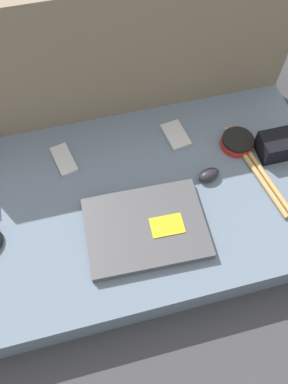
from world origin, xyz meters
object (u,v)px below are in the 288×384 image
(laptop, at_px, (146,228))
(phone_silver, at_px, (176,135))
(speaker_puck, at_px, (237,142))
(phone_black, at_px, (64,160))
(camera_pouch, at_px, (280,145))
(computer_mouse, at_px, (209,175))

(laptop, xyz_separation_m, phone_silver, (0.17, 0.29, -0.01))
(speaker_puck, distance_m, phone_black, 0.54)
(camera_pouch, bearing_deg, speaker_puck, 154.72)
(laptop, height_order, speaker_puck, speaker_puck)
(laptop, height_order, phone_silver, laptop)
(laptop, relative_size, phone_black, 2.78)
(speaker_puck, xyz_separation_m, phone_black, (-0.54, 0.07, -0.01))
(computer_mouse, distance_m, camera_pouch, 0.25)
(speaker_puck, relative_size, phone_black, 0.84)
(speaker_puck, distance_m, phone_silver, 0.20)
(phone_silver, bearing_deg, laptop, -128.84)
(computer_mouse, xyz_separation_m, phone_black, (-0.41, 0.17, -0.01))
(computer_mouse, bearing_deg, camera_pouch, -5.36)
(laptop, distance_m, computer_mouse, 0.25)
(computer_mouse, bearing_deg, speaker_puck, 21.91)
(phone_silver, height_order, phone_black, same)
(speaker_puck, relative_size, phone_silver, 0.89)
(camera_pouch, bearing_deg, computer_mouse, -170.55)
(laptop, height_order, phone_black, laptop)
(speaker_puck, bearing_deg, phone_black, 172.24)
(computer_mouse, distance_m, speaker_puck, 0.16)
(phone_silver, bearing_deg, speaker_puck, -32.56)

